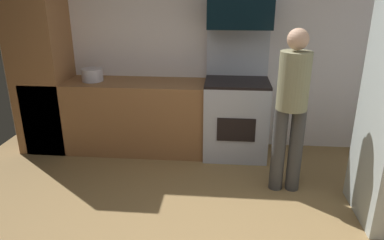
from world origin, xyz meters
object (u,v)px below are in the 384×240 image
(microwave, at_px, (240,13))
(person_cook, at_px, (291,105))
(stock_pot, at_px, (92,75))
(oven_range, at_px, (236,115))

(microwave, xyz_separation_m, person_cook, (0.50, -0.91, -0.79))
(microwave, height_order, stock_pot, microwave)
(microwave, bearing_deg, stock_pot, -177.42)
(oven_range, relative_size, microwave, 2.08)
(microwave, distance_m, stock_pot, 1.93)
(oven_range, height_order, microwave, microwave)
(person_cook, bearing_deg, microwave, 119.00)
(person_cook, height_order, stock_pot, person_cook)
(oven_range, relative_size, stock_pot, 5.95)
(oven_range, xyz_separation_m, person_cook, (0.50, -0.82, 0.41))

